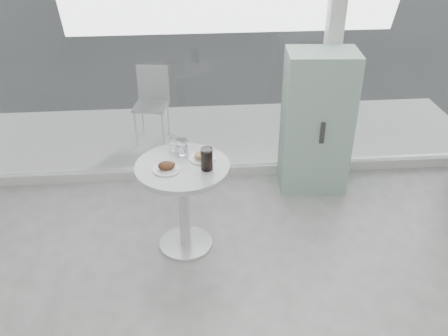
{
  "coord_description": "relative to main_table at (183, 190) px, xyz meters",
  "views": [
    {
      "loc": [
        -0.46,
        -1.34,
        2.68
      ],
      "look_at": [
        -0.2,
        1.7,
        0.85
      ],
      "focal_mm": 40.0,
      "sensor_mm": 36.0,
      "label": 1
    }
  ],
  "objects": [
    {
      "name": "mint_cabinet",
      "position": [
        1.25,
        0.84,
        0.12
      ],
      "size": [
        0.65,
        0.46,
        1.35
      ],
      "rotation": [
        0.0,
        0.0,
        -0.08
      ],
      "color": "#8CB2A0",
      "rests_on": "ground"
    },
    {
      "name": "patio_chair",
      "position": [
        -0.32,
        1.9,
        -0.04
      ],
      "size": [
        0.41,
        0.41,
        0.81
      ],
      "rotation": [
        0.0,
        0.0,
        -0.19
      ],
      "color": "silver",
      "rests_on": "patio_deck"
    },
    {
      "name": "plate_donut",
      "position": [
        0.16,
        0.08,
        0.24
      ],
      "size": [
        0.2,
        0.2,
        0.05
      ],
      "color": "white",
      "rests_on": "main_table"
    },
    {
      "name": "main_table",
      "position": [
        0.0,
        0.0,
        0.0
      ],
      "size": [
        0.72,
        0.72,
        0.77
      ],
      "color": "silver",
      "rests_on": "ground"
    },
    {
      "name": "room_shell",
      "position": [
        0.5,
        -2.46,
        1.36
      ],
      "size": [
        6.0,
        6.0,
        6.0
      ],
      "color": "silver",
      "rests_on": "ground"
    },
    {
      "name": "patio_deck",
      "position": [
        0.5,
        1.9,
        -0.53
      ],
      "size": [
        5.6,
        1.6,
        0.05
      ],
      "primitive_type": "cube",
      "color": "silver",
      "rests_on": "ground"
    },
    {
      "name": "water_tumbler_a",
      "position": [
        -0.05,
        0.24,
        0.27
      ],
      "size": [
        0.07,
        0.07,
        0.11
      ],
      "color": "white",
      "rests_on": "main_table"
    },
    {
      "name": "water_tumbler_b",
      "position": [
        0.01,
        0.16,
        0.28
      ],
      "size": [
        0.08,
        0.08,
        0.13
      ],
      "color": "white",
      "rests_on": "main_table"
    },
    {
      "name": "storefront",
      "position": [
        0.57,
        1.1,
        1.16
      ],
      "size": [
        5.0,
        0.14,
        3.0
      ],
      "color": "silver",
      "rests_on": "ground"
    },
    {
      "name": "plate_fritter",
      "position": [
        -0.11,
        -0.06,
        0.25
      ],
      "size": [
        0.21,
        0.21,
        0.07
      ],
      "color": "white",
      "rests_on": "main_table"
    },
    {
      "name": "cola_glass",
      "position": [
        0.18,
        -0.07,
        0.3
      ],
      "size": [
        0.09,
        0.09,
        0.17
      ],
      "color": "white",
      "rests_on": "main_table"
    }
  ]
}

